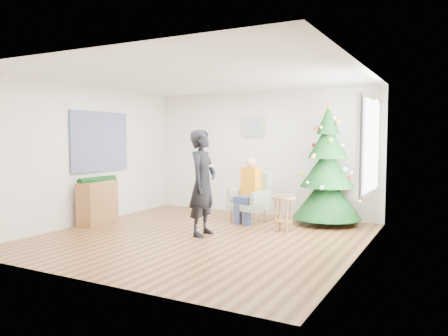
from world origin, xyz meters
The scene contains 19 objects.
floor centered at (0.00, 0.00, 0.00)m, with size 5.00×5.00×0.00m, color brown.
ceiling centered at (0.00, 0.00, 2.60)m, with size 5.00×5.00×0.00m, color white.
wall_back centered at (0.00, 2.50, 1.30)m, with size 5.00×5.00×0.00m, color silver.
wall_front centered at (0.00, -2.50, 1.30)m, with size 5.00×5.00×0.00m, color silver.
wall_left centered at (-2.50, 0.00, 1.30)m, with size 5.00×5.00×0.00m, color silver.
wall_right centered at (2.50, 0.00, 1.30)m, with size 5.00×5.00×0.00m, color silver.
window_panel centered at (2.47, 1.00, 1.50)m, with size 0.04×1.30×1.40m, color white.
curtains centered at (2.44, 1.00, 1.50)m, with size 0.05×1.75×1.50m.
christmas_tree centered at (1.53, 2.02, 1.03)m, with size 1.27×1.27×2.30m.
stool centered at (1.03, 1.04, 0.31)m, with size 0.41×0.41×0.61m.
laptop centered at (1.03, 1.04, 0.63)m, with size 0.34×0.22×0.03m, color silver.
armchair centered at (0.17, 1.54, 0.35)m, with size 0.78×0.75×0.95m.
seated_person centered at (0.15, 1.50, 0.63)m, with size 0.44×0.58×1.25m.
standing_man centered at (-0.05, 0.13, 0.88)m, with size 0.64×0.42×1.76m, color black.
game_controller centered at (0.14, 0.10, 1.17)m, with size 0.04×0.13×0.04m, color white.
console centered at (-2.33, 0.07, 0.40)m, with size 0.30×1.00×0.80m, color brown.
garland centered at (-2.33, 0.07, 0.82)m, with size 0.14×0.14×0.90m, color black.
tapestry centered at (-2.46, 0.30, 1.55)m, with size 0.03×1.50×1.15m, color black.
framed_picture centered at (-0.20, 2.46, 1.85)m, with size 0.52×0.05×0.42m.
Camera 1 is at (3.64, -6.04, 1.63)m, focal length 35.00 mm.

